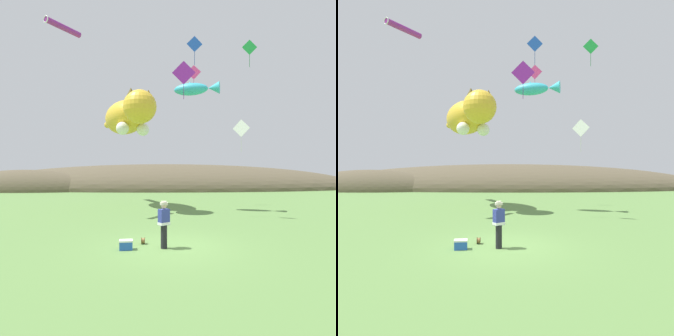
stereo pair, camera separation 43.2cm
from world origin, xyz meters
The scene contains 13 objects.
ground_plane centered at (0.00, 0.00, 0.00)m, with size 120.00×120.00×0.00m, color #5B8442.
distant_hill_ridge centered at (-1.92, 30.73, 0.00)m, with size 56.37×15.21×6.81m.
festival_attendant centered at (-0.24, -0.17, 0.95)m, with size 0.49×0.46×1.77m.
kite_spool centered at (-1.06, 0.49, 0.13)m, with size 0.14×0.27×0.27m.
picnic_cooler centered at (-1.65, -0.32, 0.18)m, with size 0.53×0.39×0.36m.
kite_giant_cat centered at (-2.86, 11.01, 6.81)m, with size 5.01×9.18×2.98m.
kite_fish_windsock centered at (2.06, 9.50, 8.51)m, with size 3.32×1.71×0.99m.
kite_tube_streamer centered at (-6.47, 7.38, 11.74)m, with size 1.73×2.38×0.44m.
kite_diamond_green centered at (6.16, 10.62, 11.87)m, with size 1.12×0.07×2.03m.
kite_diamond_pink centered at (2.24, 12.53, 10.60)m, with size 1.13×0.28×2.06m.
kite_diamond_violet centered at (1.02, 6.85, 8.79)m, with size 1.44×0.09×2.34m.
kite_diamond_blue centered at (1.96, 9.43, 11.59)m, with size 1.11×0.08×2.02m.
kite_diamond_white centered at (4.41, 6.33, 5.34)m, with size 0.89×0.58×1.95m.
Camera 2 is at (0.12, -11.39, 3.08)m, focal length 32.00 mm.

